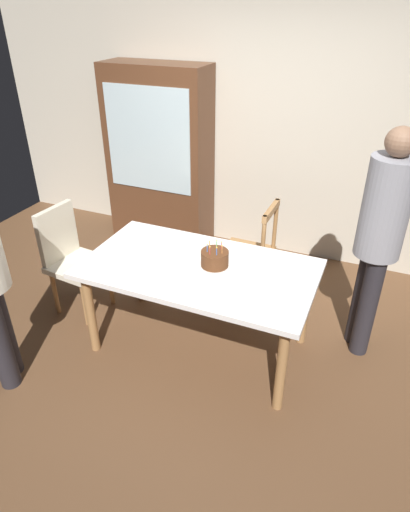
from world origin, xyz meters
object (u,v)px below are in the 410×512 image
(plate_near_celebrant, at_px, (128,267))
(chair_upholstered, at_px, (70,255))
(plate_far_side, at_px, (200,250))
(china_cabinet, at_px, (160,158))
(chair_spindle_back, at_px, (249,255))
(person_guest, at_px, (380,235))
(birthday_cake, at_px, (215,260))
(dining_table, at_px, (199,276))

(plate_near_celebrant, xyz_separation_m, chair_upholstered, (-0.77, 0.27, -0.22))
(plate_far_side, bearing_deg, china_cabinet, 128.18)
(china_cabinet, bearing_deg, plate_far_side, -51.82)
(plate_far_side, xyz_separation_m, china_cabinet, (-1.06, 1.35, 0.20))
(plate_near_celebrant, distance_m, chair_upholstered, 0.85)
(chair_spindle_back, bearing_deg, person_guest, -15.61)
(plate_near_celebrant, bearing_deg, plate_far_side, 47.78)
(birthday_cake, height_order, chair_spindle_back, chair_spindle_back)
(dining_table, xyz_separation_m, birthday_cake, (0.11, 0.04, 0.15))
(chair_upholstered, height_order, person_guest, person_guest)
(dining_table, relative_size, china_cabinet, 0.89)
(birthday_cake, relative_size, chair_spindle_back, 0.29)
(plate_near_celebrant, xyz_separation_m, person_guest, (1.63, 0.71, 0.26))
(birthday_cake, height_order, plate_near_celebrant, birthday_cake)
(birthday_cake, xyz_separation_m, plate_near_celebrant, (-0.57, -0.25, -0.05))
(birthday_cake, xyz_separation_m, chair_upholstered, (-1.34, 0.02, -0.28))
(person_guest, bearing_deg, chair_upholstered, -169.61)
(birthday_cake, bearing_deg, person_guest, 23.33)
(china_cabinet, bearing_deg, birthday_cake, -50.41)
(birthday_cake, distance_m, chair_spindle_back, 0.82)
(dining_table, relative_size, plate_far_side, 7.70)
(plate_near_celebrant, bearing_deg, chair_upholstered, 160.74)
(chair_spindle_back, xyz_separation_m, chair_upholstered, (-1.38, -0.73, 0.07))
(person_guest, bearing_deg, chair_spindle_back, 164.39)
(chair_spindle_back, distance_m, chair_upholstered, 1.56)
(chair_upholstered, bearing_deg, china_cabinet, 86.51)
(chair_spindle_back, height_order, chair_upholstered, same)
(dining_table, xyz_separation_m, plate_near_celebrant, (-0.47, -0.21, 0.09))
(chair_upholstered, bearing_deg, person_guest, 10.39)
(dining_table, bearing_deg, birthday_cake, 21.63)
(plate_far_side, bearing_deg, person_guest, 13.03)
(plate_near_celebrant, bearing_deg, china_cabinet, 111.00)
(plate_near_celebrant, xyz_separation_m, china_cabinet, (-0.68, 1.77, 0.20))
(plate_near_celebrant, height_order, plate_far_side, same)
(china_cabinet, bearing_deg, chair_spindle_back, -30.93)
(plate_far_side, bearing_deg, chair_upholstered, -172.53)
(dining_table, bearing_deg, plate_near_celebrant, -155.73)
(chair_spindle_back, bearing_deg, plate_near_celebrant, -121.41)
(plate_far_side, bearing_deg, birthday_cake, -40.88)
(plate_far_side, bearing_deg, dining_table, -68.04)
(plate_far_side, relative_size, china_cabinet, 0.12)
(dining_table, height_order, birthday_cake, birthday_cake)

